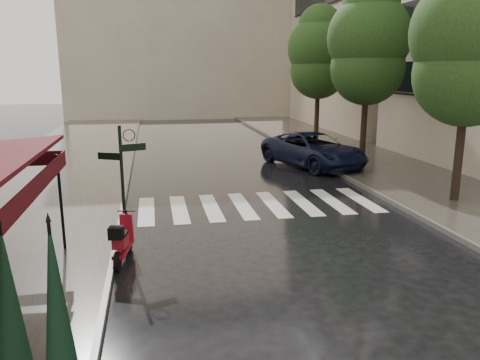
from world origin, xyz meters
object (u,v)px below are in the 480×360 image
object	(u,v)px
parked_car	(313,150)
parasol_back	(9,304)
scooter	(122,242)
parasol_front	(57,313)

from	to	relation	value
parked_car	parasol_back	bearing A→B (deg)	-142.40
scooter	parasol_front	size ratio (longest dim) A/B	0.62
parasol_front	parasol_back	world-z (taller)	parasol_front
parked_car	parasol_front	bearing A→B (deg)	-139.51
parasol_front	scooter	bearing A→B (deg)	85.18
scooter	parasol_front	distance (m)	5.30
scooter	parasol_front	bearing A→B (deg)	-85.08
parked_car	parasol_front	world-z (taller)	parasol_front
parked_car	parasol_back	distance (m)	17.39
scooter	parasol_back	size ratio (longest dim) A/B	0.67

